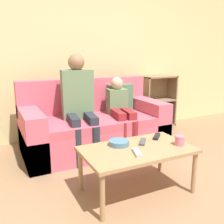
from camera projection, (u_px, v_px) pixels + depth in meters
The scene contains 12 objects.
ground_plane at pixel (200, 223), 1.84m from camera, with size 22.00×22.00×0.00m, color #997251.
wall_back at pixel (84, 48), 3.65m from camera, with size 12.00×0.06×2.60m.
couch at pixel (94, 126), 3.24m from camera, with size 1.78×0.87×0.89m.
bookshelf at pixel (157, 107), 4.27m from camera, with size 0.58×0.28×0.85m.
coffee_table at pixel (137, 153), 2.18m from camera, with size 0.97×0.56×0.42m.
person_adult at pixel (79, 98), 2.98m from camera, with size 0.41×0.64×1.22m.
person_child at pixel (120, 109), 3.20m from camera, with size 0.33×0.64×0.92m.
cup_near at pixel (180, 140), 2.23m from camera, with size 0.09×0.09×0.09m.
tv_remote_0 at pixel (157, 136), 2.44m from camera, with size 0.15×0.15×0.02m.
tv_remote_1 at pixel (143, 142), 2.29m from camera, with size 0.14×0.16×0.02m.
tv_remote_2 at pixel (137, 152), 2.05m from camera, with size 0.10×0.18×0.02m.
snack_bowl at pixel (119, 143), 2.23m from camera, with size 0.18×0.18×0.05m.
Camera 1 is at (-1.30, -1.15, 1.22)m, focal length 40.00 mm.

